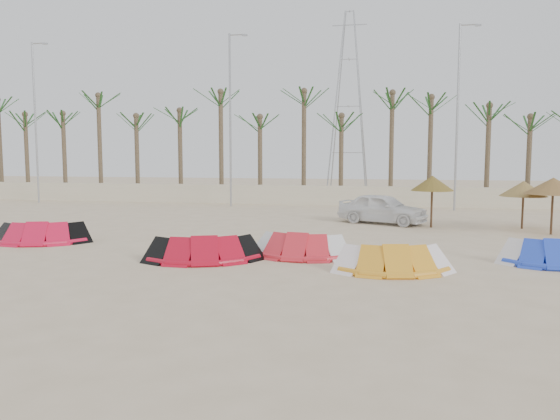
% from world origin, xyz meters
% --- Properties ---
extents(ground, '(120.00, 120.00, 0.00)m').
position_xyz_m(ground, '(0.00, 0.00, 0.00)').
color(ground, beige).
rests_on(ground, ground).
extents(boundary_wall, '(60.00, 0.30, 1.30)m').
position_xyz_m(boundary_wall, '(0.00, 22.00, 0.65)').
color(boundary_wall, beige).
rests_on(boundary_wall, ground).
extents(palm_line, '(52.00, 4.00, 7.70)m').
position_xyz_m(palm_line, '(0.67, 23.50, 6.44)').
color(palm_line, brown).
rests_on(palm_line, ground).
extents(lamp_a, '(1.25, 0.14, 11.00)m').
position_xyz_m(lamp_a, '(-19.96, 20.00, 5.77)').
color(lamp_a, '#A5A8AD').
rests_on(lamp_a, ground).
extents(lamp_b, '(1.25, 0.14, 11.00)m').
position_xyz_m(lamp_b, '(-5.96, 20.00, 5.77)').
color(lamp_b, '#A5A8AD').
rests_on(lamp_b, ground).
extents(lamp_c, '(1.25, 0.14, 11.00)m').
position_xyz_m(lamp_c, '(8.04, 20.00, 5.77)').
color(lamp_c, '#A5A8AD').
rests_on(lamp_c, ground).
extents(pylon, '(3.00, 3.00, 14.00)m').
position_xyz_m(pylon, '(1.00, 28.00, 0.00)').
color(pylon, '#A5A8AD').
rests_on(pylon, ground).
extents(kite_red_left, '(3.89, 2.39, 0.90)m').
position_xyz_m(kite_red_left, '(-9.07, 4.69, 0.42)').
color(kite_red_left, red).
rests_on(kite_red_left, ground).
extents(kite_red_mid, '(4.02, 2.59, 0.90)m').
position_xyz_m(kite_red_mid, '(-1.73, 2.54, 0.42)').
color(kite_red_mid, '#B80B21').
rests_on(kite_red_mid, ground).
extents(kite_red_right, '(3.41, 1.83, 0.90)m').
position_xyz_m(kite_red_right, '(1.16, 3.69, 0.42)').
color(kite_red_right, red).
rests_on(kite_red_right, ground).
extents(kite_orange, '(3.56, 2.07, 0.90)m').
position_xyz_m(kite_orange, '(4.20, 1.96, 0.42)').
color(kite_orange, orange).
rests_on(kite_orange, ground).
extents(kite_blue, '(3.19, 1.68, 0.90)m').
position_xyz_m(kite_blue, '(9.01, 3.84, 0.42)').
color(kite_blue, blue).
rests_on(kite_blue, ground).
extents(parasol_left, '(1.97, 1.97, 2.42)m').
position_xyz_m(parasol_left, '(6.03, 11.93, 2.06)').
color(parasol_left, '#4C331E').
rests_on(parasol_left, ground).
extents(parasol_mid, '(2.33, 2.33, 2.43)m').
position_xyz_m(parasol_mid, '(10.86, 10.58, 2.07)').
color(parasol_mid, '#4C331E').
rests_on(parasol_mid, ground).
extents(parasol_right, '(2.12, 2.12, 2.19)m').
position_xyz_m(parasol_right, '(10.09, 12.29, 1.84)').
color(parasol_right, '#4C331E').
rests_on(parasol_right, ground).
extents(car, '(4.70, 3.33, 1.48)m').
position_xyz_m(car, '(3.78, 12.98, 0.74)').
color(car, white).
rests_on(car, ground).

